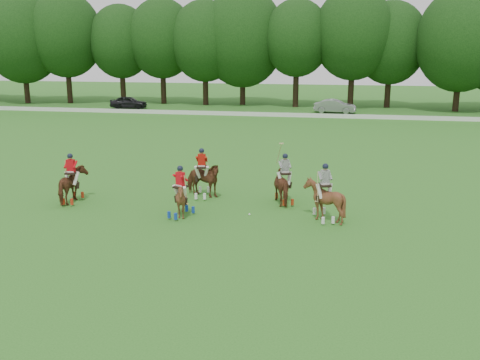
% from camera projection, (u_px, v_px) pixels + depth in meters
% --- Properties ---
extents(ground, '(180.00, 180.00, 0.00)m').
position_uv_depth(ground, '(182.00, 239.00, 20.55)').
color(ground, '#2B6B1E').
rests_on(ground, ground).
extents(tree_line, '(117.98, 14.32, 14.75)m').
position_uv_depth(tree_line, '(300.00, 38.00, 64.29)').
color(tree_line, black).
rests_on(tree_line, ground).
extents(boundary_rail, '(120.00, 0.10, 0.44)m').
position_uv_depth(boundary_rail, '(287.00, 115.00, 56.70)').
color(boundary_rail, white).
rests_on(boundary_rail, ground).
extents(car_left, '(4.52, 2.20, 1.49)m').
position_uv_depth(car_left, '(129.00, 102.00, 64.50)').
color(car_left, black).
rests_on(car_left, ground).
extents(car_mid, '(4.75, 2.05, 1.52)m').
position_uv_depth(car_mid, '(335.00, 106.00, 59.95)').
color(car_mid, gray).
rests_on(car_mid, ground).
extents(polo_red_a, '(1.25, 2.05, 2.37)m').
position_uv_depth(polo_red_a, '(72.00, 185.00, 25.22)').
color(polo_red_a, '#542716').
rests_on(polo_red_a, ground).
extents(polo_red_b, '(1.89, 1.66, 2.44)m').
position_uv_depth(polo_red_b, '(202.00, 179.00, 26.15)').
color(polo_red_b, '#542716').
rests_on(polo_red_b, ground).
extents(polo_red_c, '(1.74, 1.82, 2.29)m').
position_uv_depth(polo_red_c, '(181.00, 199.00, 23.05)').
color(polo_red_c, '#542716').
rests_on(polo_red_c, ground).
extents(polo_stripe_a, '(1.63, 2.21, 2.93)m').
position_uv_depth(polo_stripe_a, '(285.00, 185.00, 25.11)').
color(polo_stripe_a, '#542716').
rests_on(polo_stripe_a, ground).
extents(polo_stripe_b, '(1.90, 2.01, 2.48)m').
position_uv_depth(polo_stripe_b, '(324.00, 200.00, 22.58)').
color(polo_stripe_b, '#542716').
rests_on(polo_stripe_b, ground).
extents(polo_ball, '(0.09, 0.09, 0.09)m').
position_uv_depth(polo_ball, '(249.00, 214.00, 23.46)').
color(polo_ball, white).
rests_on(polo_ball, ground).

